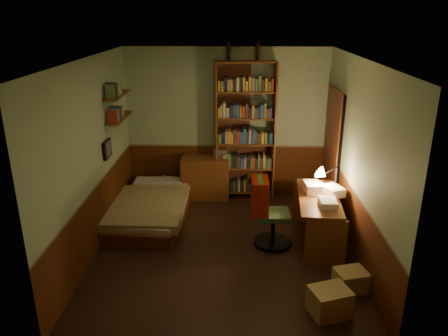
{
  "coord_description": "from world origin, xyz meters",
  "views": [
    {
      "loc": [
        0.16,
        -5.44,
        3.16
      ],
      "look_at": [
        0.0,
        0.25,
        1.1
      ],
      "focal_mm": 35.0,
      "sensor_mm": 36.0,
      "label": 1
    }
  ],
  "objects_px": {
    "dresser": "(206,177)",
    "bed": "(151,201)",
    "desk": "(317,220)",
    "cardboard_box_b": "(351,280)",
    "bookshelf": "(245,132)",
    "mini_stereo": "(220,152)",
    "desk_lamp": "(336,175)",
    "cardboard_box_a": "(330,302)",
    "office_chair": "(274,209)"
  },
  "relations": [
    {
      "from": "desk",
      "to": "bookshelf",
      "type": "bearing_deg",
      "value": 126.08
    },
    {
      "from": "bed",
      "to": "dresser",
      "type": "relative_size",
      "value": 2.38
    },
    {
      "from": "desk",
      "to": "dresser",
      "type": "bearing_deg",
      "value": 141.67
    },
    {
      "from": "dresser",
      "to": "cardboard_box_a",
      "type": "xyz_separation_m",
      "value": [
        1.58,
        -3.18,
        -0.21
      ]
    },
    {
      "from": "bookshelf",
      "to": "cardboard_box_b",
      "type": "height_order",
      "value": "bookshelf"
    },
    {
      "from": "mini_stereo",
      "to": "desk_lamp",
      "type": "distance_m",
      "value": 2.29
    },
    {
      "from": "bookshelf",
      "to": "cardboard_box_b",
      "type": "xyz_separation_m",
      "value": [
        1.24,
        -2.81,
        -1.06
      ]
    },
    {
      "from": "mini_stereo",
      "to": "bookshelf",
      "type": "distance_m",
      "value": 0.57
    },
    {
      "from": "desk_lamp",
      "to": "cardboard_box_b",
      "type": "bearing_deg",
      "value": -94.58
    },
    {
      "from": "desk",
      "to": "cardboard_box_a",
      "type": "distance_m",
      "value": 1.61
    },
    {
      "from": "dresser",
      "to": "mini_stereo",
      "type": "height_order",
      "value": "mini_stereo"
    },
    {
      "from": "desk",
      "to": "office_chair",
      "type": "xyz_separation_m",
      "value": [
        -0.63,
        -0.08,
        0.2
      ]
    },
    {
      "from": "desk_lamp",
      "to": "office_chair",
      "type": "relative_size",
      "value": 0.46
    },
    {
      "from": "desk",
      "to": "cardboard_box_b",
      "type": "xyz_separation_m",
      "value": [
        0.22,
        -1.14,
        -0.23
      ]
    },
    {
      "from": "mini_stereo",
      "to": "desk",
      "type": "bearing_deg",
      "value": -49.9
    },
    {
      "from": "cardboard_box_a",
      "to": "bookshelf",
      "type": "bearing_deg",
      "value": 105.36
    },
    {
      "from": "dresser",
      "to": "office_chair",
      "type": "height_order",
      "value": "office_chair"
    },
    {
      "from": "bookshelf",
      "to": "desk_lamp",
      "type": "height_order",
      "value": "bookshelf"
    },
    {
      "from": "bed",
      "to": "desk_lamp",
      "type": "height_order",
      "value": "desk_lamp"
    },
    {
      "from": "office_chair",
      "to": "cardboard_box_a",
      "type": "relative_size",
      "value": 2.7
    },
    {
      "from": "desk_lamp",
      "to": "desk",
      "type": "bearing_deg",
      "value": -146.92
    },
    {
      "from": "dresser",
      "to": "bed",
      "type": "bearing_deg",
      "value": -130.72
    },
    {
      "from": "desk_lamp",
      "to": "office_chair",
      "type": "distance_m",
      "value": 1.02
    },
    {
      "from": "bookshelf",
      "to": "desk",
      "type": "distance_m",
      "value": 2.13
    },
    {
      "from": "bookshelf",
      "to": "desk",
      "type": "xyz_separation_m",
      "value": [
        1.02,
        -1.67,
        -0.83
      ]
    },
    {
      "from": "dresser",
      "to": "cardboard_box_b",
      "type": "height_order",
      "value": "dresser"
    },
    {
      "from": "bed",
      "to": "desk",
      "type": "relative_size",
      "value": 1.48
    },
    {
      "from": "dresser",
      "to": "office_chair",
      "type": "bearing_deg",
      "value": -55.22
    },
    {
      "from": "cardboard_box_b",
      "to": "mini_stereo",
      "type": "bearing_deg",
      "value": 120.28
    },
    {
      "from": "dresser",
      "to": "desk_lamp",
      "type": "xyz_separation_m",
      "value": [
        1.96,
        -1.4,
        0.6
      ]
    },
    {
      "from": "bookshelf",
      "to": "desk",
      "type": "bearing_deg",
      "value": -65.58
    },
    {
      "from": "dresser",
      "to": "bookshelf",
      "type": "distance_m",
      "value": 1.07
    },
    {
      "from": "desk",
      "to": "desk_lamp",
      "type": "bearing_deg",
      "value": 40.88
    },
    {
      "from": "desk_lamp",
      "to": "office_chair",
      "type": "bearing_deg",
      "value": -166.18
    },
    {
      "from": "mini_stereo",
      "to": "desk",
      "type": "xyz_separation_m",
      "value": [
        1.44,
        -1.71,
        -0.45
      ]
    },
    {
      "from": "bed",
      "to": "bookshelf",
      "type": "bearing_deg",
      "value": 36.43
    },
    {
      "from": "dresser",
      "to": "cardboard_box_b",
      "type": "relative_size",
      "value": 2.3
    },
    {
      "from": "bed",
      "to": "cardboard_box_a",
      "type": "height_order",
      "value": "bed"
    },
    {
      "from": "cardboard_box_a",
      "to": "mini_stereo",
      "type": "bearing_deg",
      "value": 111.76
    },
    {
      "from": "dresser",
      "to": "office_chair",
      "type": "distance_m",
      "value": 1.99
    },
    {
      "from": "office_chair",
      "to": "cardboard_box_b",
      "type": "bearing_deg",
      "value": -51.79
    },
    {
      "from": "desk_lamp",
      "to": "bed",
      "type": "bearing_deg",
      "value": 166.52
    },
    {
      "from": "dresser",
      "to": "desk_lamp",
      "type": "distance_m",
      "value": 2.48
    },
    {
      "from": "cardboard_box_b",
      "to": "cardboard_box_a",
      "type": "bearing_deg",
      "value": -127.31
    },
    {
      "from": "dresser",
      "to": "bookshelf",
      "type": "relative_size",
      "value": 0.35
    },
    {
      "from": "desk_lamp",
      "to": "cardboard_box_a",
      "type": "xyz_separation_m",
      "value": [
        -0.38,
        -1.78,
        -0.82
      ]
    },
    {
      "from": "desk",
      "to": "mini_stereo",
      "type": "bearing_deg",
      "value": 134.81
    },
    {
      "from": "cardboard_box_a",
      "to": "cardboard_box_b",
      "type": "xyz_separation_m",
      "value": [
        0.35,
        0.45,
        -0.03
      ]
    },
    {
      "from": "mini_stereo",
      "to": "desk",
      "type": "height_order",
      "value": "mini_stereo"
    },
    {
      "from": "mini_stereo",
      "to": "bookshelf",
      "type": "bearing_deg",
      "value": -5.34
    }
  ]
}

